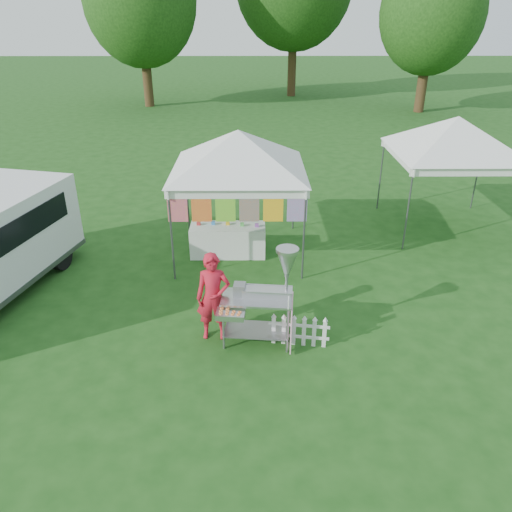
{
  "coord_description": "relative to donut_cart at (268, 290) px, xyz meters",
  "views": [
    {
      "loc": [
        0.32,
        -7.68,
        5.43
      ],
      "look_at": [
        0.38,
        1.0,
        1.1
      ],
      "focal_mm": 35.0,
      "sensor_mm": 36.0,
      "label": 1
    }
  ],
  "objects": [
    {
      "name": "vendor",
      "position": [
        -0.96,
        0.21,
        -0.27
      ],
      "size": [
        0.61,
        0.41,
        1.67
      ],
      "primitive_type": "imported",
      "rotation": [
        0.0,
        0.0,
        0.01
      ],
      "color": "red",
      "rests_on": "ground"
    },
    {
      "name": "canopy_main",
      "position": [
        -0.58,
        3.8,
        1.88
      ],
      "size": [
        4.24,
        4.24,
        3.45
      ],
      "color": "#59595E",
      "rests_on": "ground"
    },
    {
      "name": "donut_cart",
      "position": [
        0.0,
        0.0,
        0.0
      ],
      "size": [
        1.42,
        0.88,
        1.87
      ],
      "rotation": [
        0.0,
        0.0,
        -0.1
      ],
      "color": "gray",
      "rests_on": "ground"
    },
    {
      "name": "tree_right",
      "position": [
        9.42,
        22.31,
        4.08
      ],
      "size": [
        5.6,
        5.6,
        8.42
      ],
      "color": "#3C2915",
      "rests_on": "ground"
    },
    {
      "name": "display_table",
      "position": [
        -0.86,
        3.63,
        -0.73
      ],
      "size": [
        1.8,
        0.7,
        0.75
      ],
      "primitive_type": "cube",
      "color": "white",
      "rests_on": "ground"
    },
    {
      "name": "picket_fence",
      "position": [
        0.55,
        -0.08,
        -0.82
      ],
      "size": [
        1.07,
        0.18,
        0.56
      ],
      "rotation": [
        0.0,
        0.0,
        -0.14
      ],
      "color": "silver",
      "rests_on": "ground"
    },
    {
      "name": "ground",
      "position": [
        -0.58,
        0.31,
        -1.1
      ],
      "size": [
        120.0,
        120.0,
        0.0
      ],
      "primitive_type": "plane",
      "color": "#1A4614",
      "rests_on": "ground"
    },
    {
      "name": "canopy_right",
      "position": [
        4.92,
        5.31,
        1.89
      ],
      "size": [
        4.24,
        4.24,
        3.45
      ],
      "color": "#59595E",
      "rests_on": "ground"
    },
    {
      "name": "tree_left",
      "position": [
        -6.58,
        24.31,
        4.73
      ],
      "size": [
        6.4,
        6.4,
        9.53
      ],
      "color": "#3C2915",
      "rests_on": "ground"
    }
  ]
}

